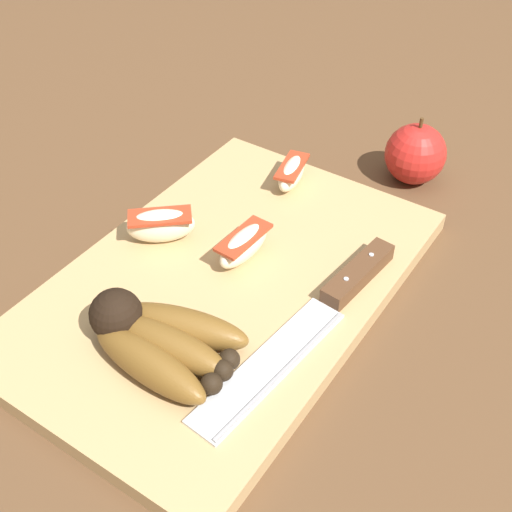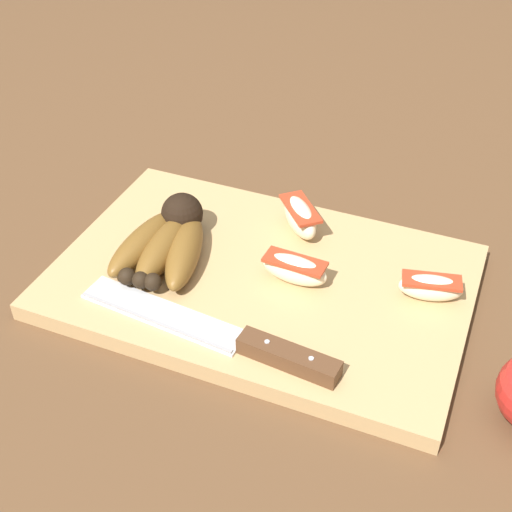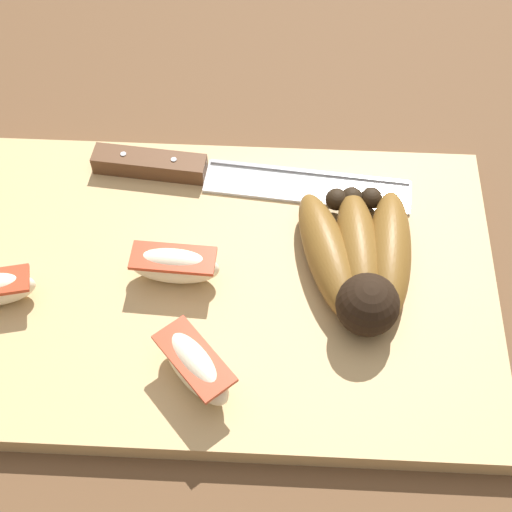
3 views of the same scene
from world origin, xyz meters
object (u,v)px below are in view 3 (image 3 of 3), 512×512
at_px(banana_bunch, 360,261).
at_px(apple_wedge_middle, 174,265).
at_px(apple_wedge_far, 195,366).
at_px(chefs_knife, 204,172).

bearing_deg(banana_bunch, apple_wedge_middle, -176.04).
xyz_separation_m(apple_wedge_middle, apple_wedge_far, (0.03, -0.09, 0.00)).
distance_m(banana_bunch, apple_wedge_middle, 0.15).
relative_size(chefs_knife, apple_wedge_middle, 3.86).
distance_m(banana_bunch, apple_wedge_far, 0.16).
height_order(banana_bunch, apple_wedge_middle, banana_bunch).
bearing_deg(apple_wedge_middle, chefs_knife, 82.99).
distance_m(apple_wedge_middle, apple_wedge_far, 0.09).
height_order(apple_wedge_middle, apple_wedge_far, apple_wedge_far).
height_order(chefs_knife, apple_wedge_middle, apple_wedge_middle).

